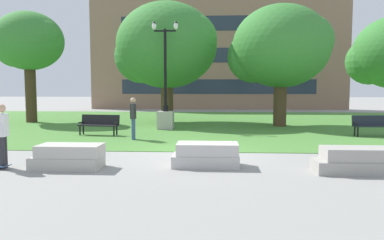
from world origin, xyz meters
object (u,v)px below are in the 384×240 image
Objects in this scene: concrete_block_right at (353,161)px; park_bench_near_left at (99,123)px; person_skateboarder at (2,132)px; person_bystander_near_lawn at (133,116)px; park_bench_near_right at (374,124)px; lamp_post_center at (166,108)px; concrete_block_center at (69,157)px; concrete_block_left at (206,155)px.

park_bench_near_left reaches higher than concrete_block_right.
person_bystander_near_lawn is (2.29, 5.51, 0.02)m from person_skateboarder.
concrete_block_right is at bearing -115.81° from park_bench_near_right.
concrete_block_right is at bearing -38.25° from park_bench_near_left.
person_bystander_near_lawn is at bearing -36.05° from park_bench_near_left.
park_bench_near_left is at bearing 141.75° from concrete_block_right.
lamp_post_center reaches higher than concrete_block_right.
park_bench_near_right is at bearing -13.38° from lamp_post_center.
concrete_block_right is 1.01× the size of park_bench_near_left.
person_bystander_near_lawn reaches higher than park_bench_near_left.
concrete_block_right is 7.95m from park_bench_near_right.
person_bystander_near_lawn is at bearing -170.60° from park_bench_near_right.
park_bench_near_left is 3.75m from lamp_post_center.
person_bystander_near_lawn reaches higher than concrete_block_center.
concrete_block_left is (3.64, 0.48, 0.00)m from concrete_block_center.
concrete_block_right is 1.03× the size of park_bench_near_right.
concrete_block_left is 1.05× the size of person_bystander_near_lawn.
person_bystander_near_lawn is (-0.80, -3.94, -0.13)m from lamp_post_center.
park_bench_near_right reaches higher than concrete_block_left.
person_skateboarder is 9.94m from lamp_post_center.
person_skateboarder is at bearing -173.70° from concrete_block_left.
person_skateboarder is at bearing -108.14° from lamp_post_center.
concrete_block_center is 1.00× the size of park_bench_near_right.
concrete_block_right is 0.34× the size of lamp_post_center.
park_bench_near_left reaches higher than concrete_block_left.
park_bench_near_left is (-4.92, 6.25, 0.23)m from concrete_block_left.
park_bench_near_left is at bearing 100.72° from concrete_block_center.
person_skateboarder is (-1.73, -0.11, 0.66)m from concrete_block_center.
park_bench_near_left is at bearing 143.95° from person_bystander_near_lawn.
park_bench_near_right is 9.73m from lamp_post_center.
lamp_post_center is (2.64, 2.61, 0.57)m from park_bench_near_left.
concrete_block_right is 1.09× the size of person_skateboarder.
park_bench_near_right is at bearing 9.40° from person_bystander_near_lawn.
concrete_block_left is at bearing -75.58° from lamp_post_center.
person_bystander_near_lawn is at bearing 122.11° from concrete_block_left.
park_bench_near_left and park_bench_near_right have the same top height.
lamp_post_center is (-9.44, 2.25, 0.57)m from park_bench_near_right.
person_skateboarder is 5.96m from person_bystander_near_lawn.
concrete_block_left is 1.05× the size of person_skateboarder.
person_skateboarder is (-5.37, -0.59, 0.66)m from concrete_block_left.
concrete_block_center is at bearing 3.61° from person_skateboarder.
person_skateboarder reaches higher than concrete_block_right.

